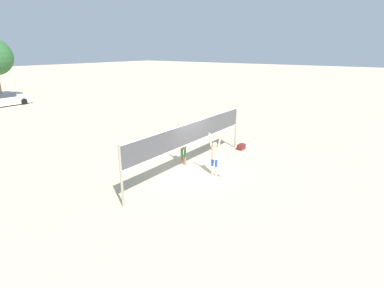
{
  "coord_description": "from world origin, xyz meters",
  "views": [
    {
      "loc": [
        -10.8,
        -7.86,
        5.58
      ],
      "look_at": [
        0.0,
        0.0,
        1.31
      ],
      "focal_mm": 28.0,
      "sensor_mm": 36.0,
      "label": 1
    }
  ],
  "objects": [
    {
      "name": "parked_car_near",
      "position": [
        2.45,
        25.37,
        0.63
      ],
      "size": [
        4.83,
        2.15,
        1.37
      ],
      "rotation": [
        0.0,
        0.0,
        0.08
      ],
      "color": "silver",
      "rests_on": "ground_plane"
    },
    {
      "name": "player_blocker",
      "position": [
        0.34,
        0.78,
        1.07
      ],
      "size": [
        0.28,
        0.69,
        2.04
      ],
      "rotation": [
        0.0,
        0.0,
        -1.57
      ],
      "color": "#8C664C",
      "rests_on": "ground_plane"
    },
    {
      "name": "player_spiker",
      "position": [
        0.09,
        -1.19,
        1.03
      ],
      "size": [
        0.28,
        0.68,
        1.97
      ],
      "rotation": [
        0.0,
        0.0,
        1.57
      ],
      "color": "beige",
      "rests_on": "ground_plane"
    },
    {
      "name": "volleyball",
      "position": [
        0.17,
        -1.52,
        0.11
      ],
      "size": [
        0.22,
        0.22,
        0.22
      ],
      "color": "silver",
      "rests_on": "ground_plane"
    },
    {
      "name": "gear_bag",
      "position": [
        4.18,
        -0.49,
        0.15
      ],
      "size": [
        0.53,
        0.32,
        0.31
      ],
      "color": "maroon",
      "rests_on": "ground_plane"
    },
    {
      "name": "ground_plane",
      "position": [
        0.0,
        0.0,
        0.0
      ],
      "size": [
        200.0,
        200.0,
        0.0
      ],
      "primitive_type": "plane",
      "color": "beige"
    },
    {
      "name": "volleyball_net",
      "position": [
        0.0,
        0.0,
        1.76
      ],
      "size": [
        8.74,
        0.09,
        2.39
      ],
      "color": "gray",
      "rests_on": "ground_plane"
    }
  ]
}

